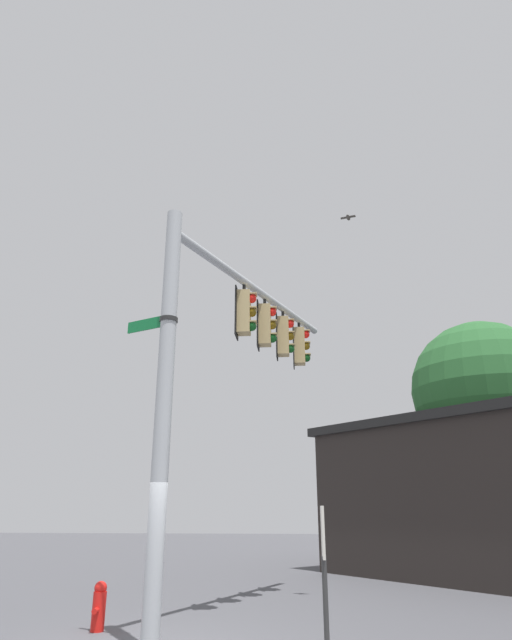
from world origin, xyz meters
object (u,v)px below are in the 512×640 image
at_px(traffic_light_mid_inner, 266,325).
at_px(bird_flying, 348,217).
at_px(traffic_light_nearest_pole, 245,312).
at_px(street_name_sign, 159,322).
at_px(fire_hydrant, 99,606).
at_px(historical_marker, 324,556).
at_px(traffic_light_mid_outer, 284,336).
at_px(traffic_light_arm_end, 300,346).

xyz_separation_m(traffic_light_mid_inner, bird_flying, (-0.43, 2.28, 3.24)).
height_order(traffic_light_nearest_pole, street_name_sign, traffic_light_nearest_pole).
distance_m(traffic_light_mid_inner, fire_hydrant, 7.01).
height_order(traffic_light_mid_inner, historical_marker, traffic_light_mid_inner).
xyz_separation_m(traffic_light_mid_outer, street_name_sign, (4.35, -2.21, -1.05)).
xyz_separation_m(traffic_light_nearest_pole, traffic_light_arm_end, (-2.88, 1.29, 0.00)).
xyz_separation_m(traffic_light_mid_inner, traffic_light_arm_end, (-1.92, 0.86, 0.00)).
bearing_deg(traffic_light_mid_inner, traffic_light_arm_end, 155.84).
height_order(traffic_light_arm_end, historical_marker, traffic_light_arm_end).
distance_m(street_name_sign, bird_flying, 7.04).
height_order(traffic_light_nearest_pole, bird_flying, bird_flying).
distance_m(traffic_light_mid_inner, street_name_sign, 3.97).
xyz_separation_m(traffic_light_nearest_pole, bird_flying, (-1.39, 2.71, 3.24)).
xyz_separation_m(bird_flying, historical_marker, (4.14, -1.18, -8.28)).
height_order(bird_flying, fire_hydrant, bird_flying).
bearing_deg(street_name_sign, traffic_light_arm_end, 153.53).
relative_size(traffic_light_arm_end, street_name_sign, 1.22).
xyz_separation_m(street_name_sign, historical_marker, (0.32, 2.89, -3.99)).
bearing_deg(traffic_light_nearest_pole, traffic_light_arm_end, 155.84).
xyz_separation_m(traffic_light_mid_outer, historical_marker, (4.67, 0.68, -5.04)).
distance_m(fire_hydrant, historical_marker, 4.50).
distance_m(bird_flying, fire_hydrant, 10.93).
distance_m(traffic_light_arm_end, street_name_sign, 6.02).
relative_size(traffic_light_arm_end, historical_marker, 0.62).
bearing_deg(traffic_light_mid_inner, historical_marker, 16.61).
height_order(traffic_light_arm_end, fire_hydrant, traffic_light_arm_end).
relative_size(traffic_light_nearest_pole, fire_hydrant, 1.59).
height_order(traffic_light_mid_outer, bird_flying, bird_flying).
bearing_deg(bird_flying, fire_hydrant, -64.83).
bearing_deg(traffic_light_nearest_pole, fire_hydrant, -67.06).
xyz_separation_m(traffic_light_mid_inner, fire_hydrant, (2.03, -2.95, -6.03)).
height_order(street_name_sign, bird_flying, bird_flying).
height_order(traffic_light_arm_end, street_name_sign, traffic_light_arm_end).
relative_size(bird_flying, historical_marker, 0.20).
relative_size(traffic_light_mid_outer, historical_marker, 0.62).
relative_size(bird_flying, fire_hydrant, 0.51).
bearing_deg(traffic_light_arm_end, bird_flying, 43.81).
bearing_deg(traffic_light_nearest_pole, street_name_sign, -29.08).
relative_size(traffic_light_mid_inner, street_name_sign, 1.22).
bearing_deg(street_name_sign, traffic_light_nearest_pole, 150.92).
xyz_separation_m(street_name_sign, fire_hydrant, (-1.37, -1.17, -4.98)).
height_order(street_name_sign, historical_marker, street_name_sign).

